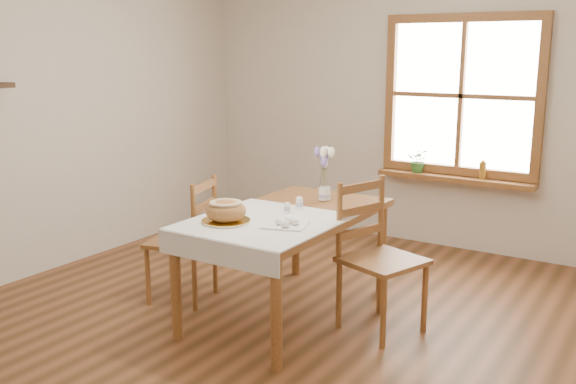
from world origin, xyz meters
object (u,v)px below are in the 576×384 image
chair_right (383,258)px  chair_left (181,239)px  dining_table (288,225)px  flower_vase (324,194)px  bread_plate (226,221)px

chair_right → chair_left: bearing=119.8°
chair_right → dining_table: bearing=118.2°
dining_table → flower_vase: 0.48m
chair_left → bread_plate: bearing=51.5°
chair_left → chair_right: 1.54m
bread_plate → flower_vase: bearing=76.4°
chair_left → flower_vase: size_ratio=9.63×
chair_left → flower_vase: (0.87, 0.65, 0.33)m
dining_table → flower_vase: size_ratio=16.33×
flower_vase → bread_plate: bearing=-103.6°
bread_plate → chair_left: bearing=157.2°
chair_right → bread_plate: bearing=142.0°
chair_left → bread_plate: size_ratio=3.04×
chair_right → flower_vase: size_ratio=10.34×
flower_vase → chair_right: bearing=-28.1°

